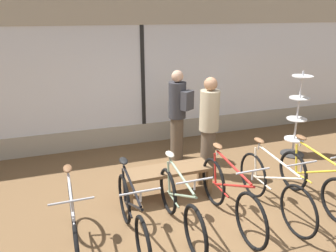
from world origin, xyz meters
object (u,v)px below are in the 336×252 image
Objects in this scene: bicycle_far_left at (74,227)px; bicycle_center_right at (230,196)px; bicycle_center_left at (180,207)px; bicycle_right at (273,188)px; display_bench at (167,174)px; customer_near_rack at (209,126)px; customer_by_window at (178,113)px; bicycle_far_right at (314,182)px; accessory_rack at (296,122)px; bicycle_left at (132,216)px.

bicycle_far_left is 0.95× the size of bicycle_center_right.
bicycle_center_left is 1.45m from bicycle_right.
display_bench is 1.15m from customer_near_rack.
customer_by_window reaches higher than display_bench.
bicycle_far_right is 1.18× the size of display_bench.
accessory_rack is 2.46m from customer_by_window.
bicycle_far_left is 1.78m from display_bench.
bicycle_left is at bearing -179.94° from bicycle_right.
bicycle_center_left is (1.37, 0.01, -0.01)m from bicycle_far_left.
customer_by_window is at bearing 70.25° from bicycle_center_left.
accessory_rack is at bearing 7.14° from customer_near_rack.
bicycle_center_right is 2.30m from customer_by_window.
bicycle_right is at bearing -36.00° from display_bench.
bicycle_far_right is (2.20, -0.03, -0.01)m from bicycle_center_left.
accessory_rack reaches higher than bicycle_center_left.
bicycle_far_left is 3.57m from bicycle_far_right.
accessory_rack is (4.53, 1.62, 0.33)m from bicycle_far_left.
display_bench is at bearing -155.30° from customer_near_rack.
display_bench is (0.80, 0.96, 0.00)m from bicycle_left.
bicycle_center_right reaches higher than display_bench.
bicycle_far_left is at bearing -148.22° from display_bench.
customer_by_window is (0.05, 2.22, 0.58)m from bicycle_center_right.
bicycle_far_right is at bearing -24.91° from display_bench.
bicycle_far_right is at bearing -0.20° from bicycle_right.
customer_near_rack is at bearing 52.00° from bicycle_center_left.
bicycle_far_right is at bearing -0.32° from bicycle_far_left.
customer_by_window reaches higher than bicycle_far_right.
customer_near_rack reaches higher than bicycle_center_right.
display_bench is 0.77× the size of customer_near_rack.
bicycle_center_left is (0.66, 0.03, -0.01)m from bicycle_left.
accessory_rack is at bearing 34.02° from bicycle_center_right.
bicycle_left is at bearing -179.75° from bicycle_center_right.
bicycle_far_right is 1.93m from accessory_rack.
customer_by_window reaches higher than bicycle_far_left.
bicycle_right is (2.11, 0.00, 0.01)m from bicycle_left.
customer_near_rack is (-0.40, 1.37, 0.56)m from bicycle_right.
accessory_rack is 0.97× the size of customer_by_window.
display_bench is 0.77× the size of customer_by_window.
bicycle_center_left is 0.93m from display_bench.
bicycle_left is 2.26m from customer_near_rack.
bicycle_left is 1.03× the size of bicycle_center_left.
bicycle_right is at bearing -0.32° from bicycle_center_right.
bicycle_far_right is (0.75, -0.00, -0.03)m from bicycle_right.
bicycle_far_right is at bearing -50.13° from customer_near_rack.
bicycle_center_left is 0.94× the size of customer_by_window.
bicycle_center_right is 1.51m from customer_near_rack.
bicycle_far_left is 0.98× the size of bicycle_left.
bicycle_center_right is 1.29× the size of display_bench.
bicycle_far_left is 0.97× the size of accessory_rack.
bicycle_left is 1.40m from bicycle_center_right.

